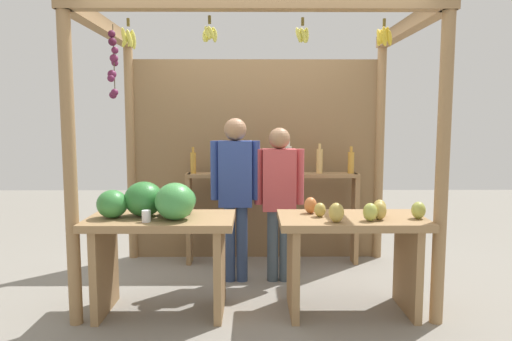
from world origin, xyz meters
name	(u,v)px	position (x,y,z in m)	size (l,w,h in m)	color
ground_plane	(256,283)	(0.00, 0.00, 0.00)	(12.00, 12.00, 0.00)	gray
market_stall	(255,133)	(0.00, 0.41, 1.44)	(2.93, 1.87, 2.50)	#99754C
fruit_counter_left	(159,225)	(-0.79, -0.66, 0.73)	(1.18, 0.64, 1.09)	#99754C
fruit_counter_right	(352,242)	(0.78, -0.67, 0.59)	(1.18, 0.64, 0.95)	#99754C
bottle_shelf_unit	(273,193)	(0.19, 0.66, 0.79)	(1.88, 0.22, 1.36)	#99754C
vendor_man	(236,185)	(-0.20, 0.08, 0.96)	(0.48, 0.22, 1.60)	navy
vendor_woman	(279,191)	(0.23, 0.08, 0.89)	(0.48, 0.20, 1.51)	#41515F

